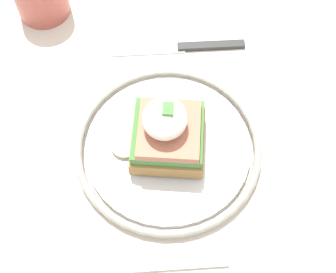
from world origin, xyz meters
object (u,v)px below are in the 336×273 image
Objects in this scene: sandwich at (167,132)px; knife at (186,47)px; plate at (168,147)px; fork at (151,267)px.

knife is at bearing -5.72° from sandwich.
plate reaches higher than fork.
sandwich is at bearing 174.28° from knife.
fork is at bearing 175.55° from knife.
knife is (0.16, -0.02, -0.01)m from plate.
fork is 0.79× the size of knife.
knife is at bearing -4.45° from fork.
sandwich is 0.15m from fork.
knife is at bearing -5.38° from plate.
fork is (-0.15, 0.01, -0.04)m from sandwich.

